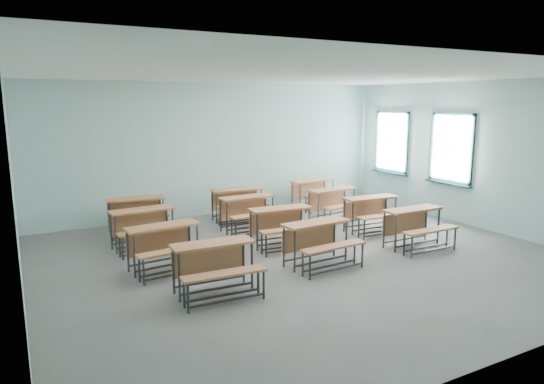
{
  "coord_description": "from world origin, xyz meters",
  "views": [
    {
      "loc": [
        -4.49,
        -7.04,
        2.76
      ],
      "look_at": [
        -0.03,
        1.2,
        1.0
      ],
      "focal_mm": 32.0,
      "sensor_mm": 36.0,
      "label": 1
    }
  ],
  "objects": [
    {
      "name": "desk_unit_r0c2",
      "position": [
        2.17,
        -0.49,
        0.5
      ],
      "size": [
        1.2,
        0.81,
        0.75
      ],
      "rotation": [
        0.0,
        0.0,
        0.01
      ],
      "color": "#A0613A",
      "rests_on": "ground"
    },
    {
      "name": "desk_unit_r1c0",
      "position": [
        -2.38,
        0.53,
        0.5
      ],
      "size": [
        1.27,
        0.92,
        0.75
      ],
      "rotation": [
        0.0,
        0.0,
        0.1
      ],
      "color": "#A0613A",
      "rests_on": "ground"
    },
    {
      "name": "desk_unit_r2c1",
      "position": [
        -0.1,
        2.1,
        0.5
      ],
      "size": [
        1.22,
        0.83,
        0.75
      ],
      "rotation": [
        0.0,
        0.0,
        0.02
      ],
      "color": "#A0613A",
      "rests_on": "ground"
    },
    {
      "name": "desk_unit_r2c0",
      "position": [
        -2.39,
        1.91,
        0.5
      ],
      "size": [
        1.25,
        0.89,
        0.75
      ],
      "rotation": [
        0.0,
        0.0,
        0.08
      ],
      "color": "#A0613A",
      "rests_on": "ground"
    },
    {
      "name": "desk_unit_r1c1",
      "position": [
        -0.03,
        0.77,
        0.5
      ],
      "size": [
        1.25,
        0.89,
        0.75
      ],
      "rotation": [
        0.0,
        0.0,
        -0.07
      ],
      "color": "#A0613A",
      "rests_on": "ground"
    },
    {
      "name": "desk_unit_r2c2",
      "position": [
        2.06,
        1.96,
        0.5
      ],
      "size": [
        1.28,
        0.93,
        0.75
      ],
      "rotation": [
        0.0,
        0.0,
        0.11
      ],
      "color": "#A0613A",
      "rests_on": "ground"
    },
    {
      "name": "desk_unit_r3c2",
      "position": [
        2.39,
        3.29,
        0.5
      ],
      "size": [
        1.29,
        0.94,
        0.75
      ],
      "rotation": [
        0.0,
        0.0,
        0.12
      ],
      "color": "#A0613A",
      "rests_on": "ground"
    },
    {
      "name": "desk_unit_r0c1",
      "position": [
        -0.02,
        -0.48,
        0.5
      ],
      "size": [
        1.25,
        0.89,
        0.75
      ],
      "rotation": [
        0.0,
        0.0,
        0.07
      ],
      "color": "#A0613A",
      "rests_on": "ground"
    },
    {
      "name": "desk_unit_r3c0",
      "position": [
        -2.26,
        3.09,
        0.5
      ],
      "size": [
        1.26,
        0.9,
        0.75
      ],
      "rotation": [
        0.0,
        0.0,
        -0.09
      ],
      "color": "#A0613A",
      "rests_on": "ground"
    },
    {
      "name": "desk_unit_r0c0",
      "position": [
        -2.03,
        -0.8,
        0.5
      ],
      "size": [
        1.23,
        0.86,
        0.75
      ],
      "rotation": [
        0.0,
        0.0,
        -0.05
      ],
      "color": "#A0613A",
      "rests_on": "ground"
    },
    {
      "name": "desk_unit_r3c1",
      "position": [
        0.08,
        3.04,
        0.5
      ],
      "size": [
        1.27,
        0.91,
        0.75
      ],
      "rotation": [
        0.0,
        0.0,
        -0.09
      ],
      "color": "#A0613A",
      "rests_on": "ground"
    },
    {
      "name": "desk_unit_r1c2",
      "position": [
        2.2,
        0.78,
        0.5
      ],
      "size": [
        1.25,
        0.88,
        0.75
      ],
      "rotation": [
        0.0,
        0.0,
        -0.07
      ],
      "color": "#A0613A",
      "rests_on": "ground"
    },
    {
      "name": "room",
      "position": [
        0.08,
        0.03,
        1.6
      ],
      "size": [
        9.04,
        8.04,
        3.24
      ],
      "color": "slate",
      "rests_on": "ground"
    }
  ]
}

